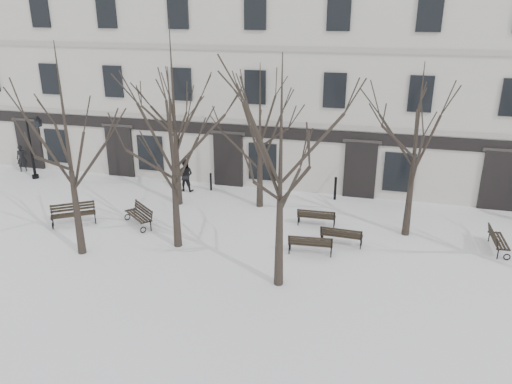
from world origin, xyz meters
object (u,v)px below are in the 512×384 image
(tree_2, at_px, (281,148))
(bench_4, at_px, (316,217))
(lamp_post, at_px, (34,143))
(bench_3, at_px, (140,215))
(bench_1, at_px, (310,243))
(bench_5, at_px, (497,240))
(bench_2, at_px, (341,235))
(bench_0, at_px, (73,213))
(tree_0, at_px, (65,128))
(tree_1, at_px, (172,139))

(tree_2, distance_m, bench_4, 6.97)
(lamp_post, bearing_deg, bench_3, -27.09)
(tree_2, distance_m, bench_1, 5.20)
(tree_2, distance_m, bench_5, 10.29)
(bench_2, bearing_deg, tree_2, 65.48)
(bench_3, distance_m, lamp_post, 9.77)
(bench_3, xyz_separation_m, lamp_post, (-8.58, 4.39, 1.60))
(bench_0, bearing_deg, lamp_post, 103.93)
(tree_0, distance_m, bench_1, 10.19)
(tree_0, height_order, bench_3, tree_0)
(tree_2, relative_size, bench_3, 4.41)
(bench_2, relative_size, bench_3, 0.96)
(tree_1, xyz_separation_m, bench_2, (6.47, 1.73, -4.03))
(bench_0, height_order, bench_4, bench_0)
(tree_0, bearing_deg, tree_2, -2.33)
(tree_1, xyz_separation_m, bench_3, (-2.47, 1.50, -3.99))
(bench_3, bearing_deg, bench_5, 44.36)
(tree_0, relative_size, tree_2, 1.02)
(bench_4, bearing_deg, bench_3, 12.15)
(tree_0, height_order, lamp_post, tree_0)
(bench_2, xyz_separation_m, lamp_post, (-17.51, 4.15, 1.64))
(bench_1, relative_size, bench_2, 1.03)
(bench_1, distance_m, bench_3, 7.88)
(bench_1, relative_size, lamp_post, 0.49)
(bench_4, xyz_separation_m, lamp_post, (-16.24, 2.49, 1.64))
(tree_1, relative_size, bench_3, 3.98)
(tree_1, xyz_separation_m, bench_5, (12.55, 2.89, -4.03))
(bench_1, xyz_separation_m, bench_2, (1.10, 1.10, -0.01))
(bench_5, bearing_deg, bench_3, 93.11)
(tree_1, distance_m, bench_5, 13.49)
(tree_1, height_order, bench_0, tree_1)
(bench_2, xyz_separation_m, bench_5, (6.08, 1.17, -0.00))
(bench_0, xyz_separation_m, bench_5, (17.94, 2.07, -0.06))
(bench_2, distance_m, lamp_post, 18.07)
(tree_0, bearing_deg, bench_0, 129.14)
(tree_1, xyz_separation_m, lamp_post, (-11.05, 5.88, -2.39))
(bench_2, bearing_deg, bench_0, 6.68)
(bench_4, height_order, bench_5, bench_5)
(tree_1, distance_m, bench_2, 7.81)
(bench_1, height_order, bench_3, bench_3)
(tree_2, relative_size, bench_5, 4.61)
(bench_0, distance_m, bench_2, 11.89)
(bench_3, distance_m, bench_5, 15.08)
(tree_2, relative_size, bench_0, 4.11)
(tree_2, bearing_deg, bench_4, 83.94)
(tree_2, height_order, bench_2, tree_2)
(bench_4, xyz_separation_m, bench_5, (7.35, -0.50, 0.00))
(bench_2, distance_m, bench_5, 6.20)
(tree_1, distance_m, bench_1, 6.73)
(tree_2, xyz_separation_m, bench_3, (-7.10, 3.38, -4.47))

